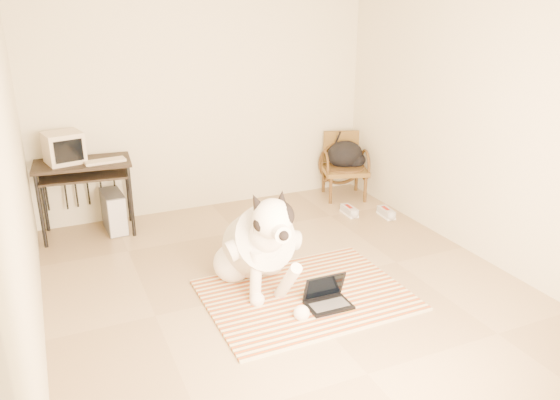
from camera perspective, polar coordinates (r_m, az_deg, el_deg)
floor at (r=4.92m, az=0.73°, el=-9.04°), size 4.50×4.50×0.00m
wall_back at (r=6.48m, az=-7.70°, el=10.73°), size 4.50×0.00×4.50m
wall_front at (r=2.66m, az=21.67°, el=-4.79°), size 4.50×0.00×4.50m
wall_left at (r=4.04m, az=-25.97°, el=2.98°), size 0.00×4.50×4.50m
wall_right at (r=5.54m, az=20.14°, el=8.05°), size 0.00×4.50×4.50m
rug at (r=4.78m, az=2.69°, el=-9.85°), size 1.70×1.31×0.02m
dog at (r=4.72m, az=-2.28°, el=-4.80°), size 0.69×1.44×1.04m
laptop at (r=4.61m, az=4.93°, el=-10.12°), size 0.37×0.27×0.25m
computer_desk at (r=6.08m, az=-19.85°, el=2.72°), size 1.02×0.62×0.81m
crt_monitor at (r=6.05m, az=-21.66°, el=5.11°), size 0.42×0.41×0.32m
desk_keyboard at (r=5.96m, az=-17.82°, el=3.89°), size 0.42×0.19×0.03m
pc_tower at (r=6.24m, az=-16.97°, el=-1.15°), size 0.22×0.48×0.44m
rattan_chair at (r=7.02m, az=6.69°, el=3.62°), size 0.66×0.65×0.81m
backpack at (r=7.01m, az=6.98°, el=4.65°), size 0.49×0.39×0.35m
sneaker_left at (r=6.52m, az=7.25°, el=-1.15°), size 0.13×0.28×0.10m
sneaker_right at (r=6.53m, az=11.03°, el=-1.33°), size 0.14×0.29×0.10m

